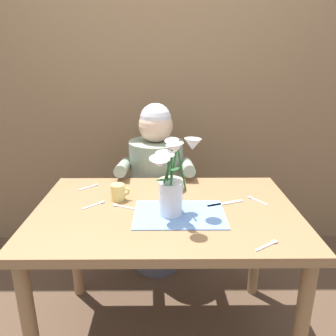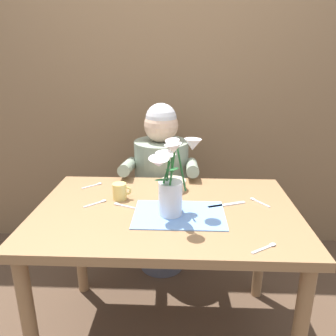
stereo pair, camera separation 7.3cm
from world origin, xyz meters
TOP-DOWN VIEW (x-y plane):
  - ground_plane at (0.00, 0.00)m, footprint 6.00×6.00m
  - wood_panel_backdrop at (0.00, 1.05)m, footprint 4.00×0.10m
  - dining_table at (0.00, 0.00)m, footprint 1.20×0.80m
  - seated_person at (-0.06, 0.62)m, footprint 0.45×0.47m
  - striped_placemat at (0.06, -0.06)m, footprint 0.40×0.28m
  - flower_vase at (0.02, -0.06)m, footprint 0.24×0.27m
  - ceramic_bowl at (0.03, 0.23)m, footprint 0.14×0.14m
  - dinner_knife at (0.28, 0.05)m, footprint 0.18×0.08m
  - coffee_cup at (-0.23, 0.10)m, footprint 0.09×0.07m
  - spoon_0 at (0.43, 0.10)m, footprint 0.08×0.11m
  - spoon_1 at (-0.40, 0.27)m, footprint 0.10×0.09m
  - spoon_2 at (-0.32, 0.05)m, footprint 0.10×0.09m
  - spoon_3 at (-0.21, 0.02)m, footprint 0.12×0.06m
  - spoon_4 at (0.39, -0.31)m, footprint 0.11×0.08m

SIDE VIEW (x-z plane):
  - ground_plane at x=0.00m, z-range 0.00..0.00m
  - seated_person at x=-0.06m, z-range 0.00..1.13m
  - dining_table at x=0.00m, z-range 0.27..1.01m
  - striped_placemat at x=0.06m, z-range 0.74..0.74m
  - dinner_knife at x=0.28m, z-range 0.74..0.74m
  - spoon_0 at x=0.43m, z-range 0.74..0.75m
  - spoon_1 at x=-0.40m, z-range 0.74..0.75m
  - spoon_2 at x=-0.32m, z-range 0.74..0.75m
  - spoon_3 at x=-0.21m, z-range 0.74..0.75m
  - spoon_4 at x=0.39m, z-range 0.74..0.75m
  - ceramic_bowl at x=0.03m, z-range 0.74..0.80m
  - coffee_cup at x=-0.23m, z-range 0.74..0.82m
  - flower_vase at x=0.02m, z-range 0.73..1.08m
  - wood_panel_backdrop at x=0.00m, z-range 0.00..2.50m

